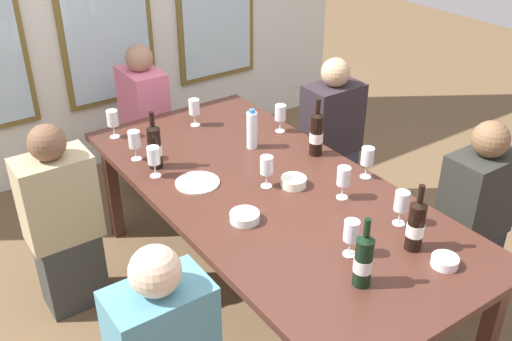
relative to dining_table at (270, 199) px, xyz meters
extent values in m
plane|color=brown|center=(0.00, 0.00, -0.68)|extent=(12.00, 12.00, 0.00)
cube|color=#46251D|center=(0.00, 0.00, 0.04)|extent=(1.11, 2.36, 0.04)
cube|color=#46251D|center=(0.46, -1.08, -0.33)|extent=(0.07, 0.07, 0.70)
cube|color=#46251D|center=(-0.46, 1.08, -0.33)|extent=(0.07, 0.07, 0.70)
cube|color=#46251D|center=(0.46, 1.08, -0.33)|extent=(0.07, 0.07, 0.70)
cylinder|color=white|center=(-0.28, 0.26, 0.07)|extent=(0.23, 0.23, 0.01)
cylinder|color=black|center=(0.22, -0.77, 0.18)|extent=(0.07, 0.07, 0.22)
cone|color=black|center=(0.22, -0.77, 0.30)|extent=(0.07, 0.07, 0.02)
cylinder|color=black|center=(0.22, -0.77, 0.35)|extent=(0.03, 0.03, 0.08)
cylinder|color=white|center=(0.22, -0.77, 0.16)|extent=(0.08, 0.08, 0.06)
cylinder|color=black|center=(0.44, 0.16, 0.18)|extent=(0.07, 0.08, 0.24)
cone|color=black|center=(0.44, 0.16, 0.31)|extent=(0.07, 0.08, 0.02)
cylinder|color=black|center=(0.44, 0.16, 0.36)|extent=(0.03, 0.03, 0.08)
cylinder|color=silver|center=(0.44, 0.16, 0.17)|extent=(0.08, 0.08, 0.06)
cylinder|color=black|center=(-0.13, -0.81, 0.17)|extent=(0.08, 0.07, 0.22)
cone|color=black|center=(-0.13, -0.81, 0.29)|extent=(0.08, 0.07, 0.02)
cylinder|color=black|center=(-0.13, -0.81, 0.34)|extent=(0.03, 0.03, 0.08)
cylinder|color=silver|center=(-0.13, -0.81, 0.16)|extent=(0.08, 0.08, 0.06)
cylinder|color=black|center=(-0.38, 0.55, 0.18)|extent=(0.07, 0.07, 0.23)
cone|color=black|center=(-0.38, 0.55, 0.31)|extent=(0.07, 0.07, 0.02)
cylinder|color=black|center=(-0.38, 0.55, 0.36)|extent=(0.03, 0.03, 0.08)
cylinder|color=#F1E6CD|center=(-0.38, 0.55, 0.17)|extent=(0.08, 0.08, 0.06)
cylinder|color=white|center=(0.24, -0.93, 0.08)|extent=(0.12, 0.12, 0.04)
cylinder|color=white|center=(-0.27, -0.17, 0.08)|extent=(0.14, 0.14, 0.04)
cylinder|color=white|center=(0.12, -0.05, 0.09)|extent=(0.14, 0.14, 0.05)
cylinder|color=white|center=(0.19, 0.44, 0.17)|extent=(0.06, 0.06, 0.22)
cylinder|color=blue|center=(0.19, 0.44, 0.29)|extent=(0.04, 0.04, 0.02)
cylinder|color=white|center=(0.00, 0.03, 0.06)|extent=(0.06, 0.06, 0.00)
cylinder|color=white|center=(0.00, 0.03, 0.10)|extent=(0.01, 0.01, 0.07)
cylinder|color=white|center=(0.00, 0.03, 0.19)|extent=(0.07, 0.07, 0.09)
cylinder|color=white|center=(-0.42, 1.03, 0.06)|extent=(0.06, 0.06, 0.00)
cylinder|color=white|center=(-0.42, 1.03, 0.10)|extent=(0.01, 0.01, 0.07)
cylinder|color=white|center=(-0.42, 1.03, 0.19)|extent=(0.07, 0.07, 0.09)
cylinder|color=white|center=(0.25, -0.28, 0.06)|extent=(0.06, 0.06, 0.00)
cylinder|color=white|center=(0.25, -0.28, 0.10)|extent=(0.01, 0.01, 0.07)
cylinder|color=white|center=(0.25, -0.28, 0.19)|extent=(0.07, 0.07, 0.09)
cylinder|color=beige|center=(0.25, -0.28, 0.15)|extent=(0.06, 0.06, 0.02)
cylinder|color=white|center=(-0.43, 0.69, 0.06)|extent=(0.06, 0.06, 0.00)
cylinder|color=white|center=(-0.43, 0.69, 0.10)|extent=(0.01, 0.01, 0.07)
cylinder|color=white|center=(-0.43, 0.69, 0.19)|extent=(0.07, 0.07, 0.09)
cylinder|color=white|center=(0.45, 0.52, 0.06)|extent=(0.06, 0.06, 0.00)
cylinder|color=white|center=(0.45, 0.52, 0.10)|extent=(0.01, 0.01, 0.07)
cylinder|color=white|center=(0.45, 0.52, 0.19)|extent=(0.07, 0.07, 0.09)
cylinder|color=beige|center=(0.45, 0.52, 0.15)|extent=(0.06, 0.06, 0.02)
cylinder|color=white|center=(0.32, -0.60, 0.06)|extent=(0.06, 0.06, 0.00)
cylinder|color=white|center=(0.32, -0.60, 0.10)|extent=(0.01, 0.01, 0.07)
cylinder|color=white|center=(0.32, -0.60, 0.19)|extent=(0.07, 0.07, 0.09)
cylinder|color=maroon|center=(0.32, -0.60, 0.16)|extent=(0.06, 0.06, 0.03)
cylinder|color=white|center=(-0.43, 0.46, 0.06)|extent=(0.06, 0.06, 0.00)
cylinder|color=white|center=(-0.43, 0.46, 0.10)|extent=(0.01, 0.01, 0.07)
cylinder|color=white|center=(-0.43, 0.46, 0.19)|extent=(0.07, 0.07, 0.09)
cylinder|color=#590C19|center=(-0.43, 0.46, 0.16)|extent=(0.06, 0.06, 0.03)
cylinder|color=white|center=(0.49, -0.19, 0.06)|extent=(0.06, 0.06, 0.00)
cylinder|color=white|center=(0.49, -0.19, 0.10)|extent=(0.01, 0.01, 0.07)
cylinder|color=white|center=(0.49, -0.19, 0.19)|extent=(0.07, 0.07, 0.09)
cylinder|color=white|center=(-0.04, -0.64, 0.06)|extent=(0.06, 0.06, 0.00)
cylinder|color=white|center=(-0.04, -0.64, 0.10)|extent=(0.01, 0.01, 0.07)
cylinder|color=white|center=(-0.04, -0.64, 0.19)|extent=(0.07, 0.07, 0.09)
cylinder|color=beige|center=(-0.04, -0.64, 0.16)|extent=(0.06, 0.06, 0.03)
cylinder|color=white|center=(0.06, 0.89, 0.06)|extent=(0.06, 0.06, 0.00)
cylinder|color=white|center=(0.06, 0.89, 0.10)|extent=(0.01, 0.01, 0.07)
cylinder|color=white|center=(0.06, 0.89, 0.19)|extent=(0.07, 0.07, 0.09)
cylinder|color=#590C19|center=(0.06, 0.89, 0.16)|extent=(0.06, 0.06, 0.04)
cube|color=#333531|center=(-0.92, 0.62, -0.45)|extent=(0.32, 0.24, 0.45)
cube|color=tan|center=(-0.92, 0.62, 0.01)|extent=(0.38, 0.24, 0.48)
sphere|color=brown|center=(-0.92, 0.62, 0.34)|extent=(0.19, 0.19, 0.19)
cube|color=#323343|center=(0.92, 0.55, -0.45)|extent=(0.32, 0.24, 0.45)
cube|color=#2C232A|center=(0.92, 0.55, 0.01)|extent=(0.38, 0.24, 0.48)
sphere|color=tan|center=(0.92, 0.55, 0.34)|extent=(0.19, 0.19, 0.19)
cube|color=teal|center=(-0.92, -0.58, 0.01)|extent=(0.38, 0.24, 0.48)
sphere|color=beige|center=(-0.92, -0.58, 0.34)|extent=(0.19, 0.19, 0.19)
cube|color=#262730|center=(0.92, -0.61, -0.45)|extent=(0.32, 0.24, 0.45)
cube|color=#292A26|center=(0.92, -0.61, 0.01)|extent=(0.38, 0.24, 0.48)
sphere|color=brown|center=(0.92, -0.61, 0.34)|extent=(0.19, 0.19, 0.19)
cube|color=#22283A|center=(0.00, 1.53, -0.45)|extent=(0.24, 0.32, 0.45)
cube|color=pink|center=(0.00, 1.53, 0.01)|extent=(0.24, 0.38, 0.48)
sphere|color=#9A7357|center=(0.00, 1.53, 0.34)|extent=(0.19, 0.19, 0.19)
camera|label=1|loc=(-1.54, -2.09, 1.65)|focal=41.19mm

